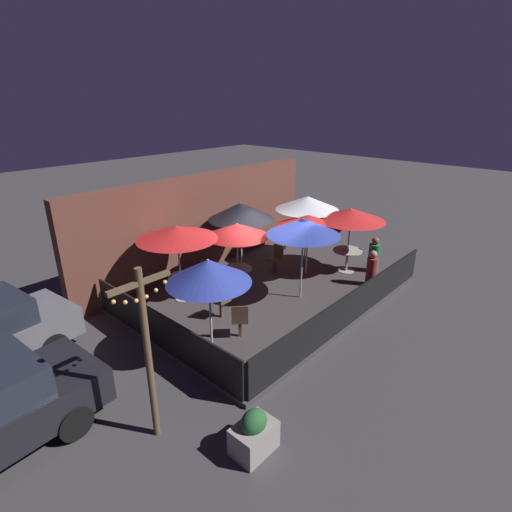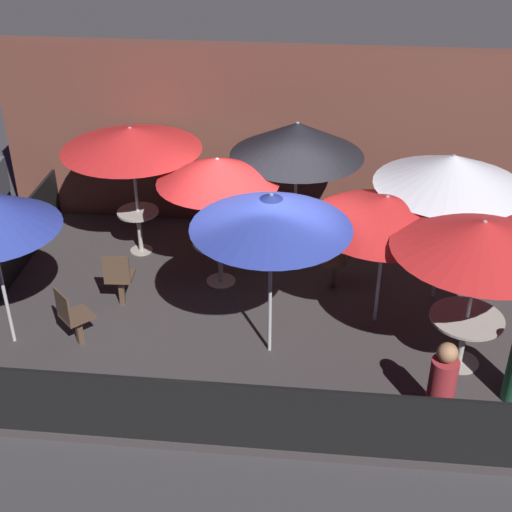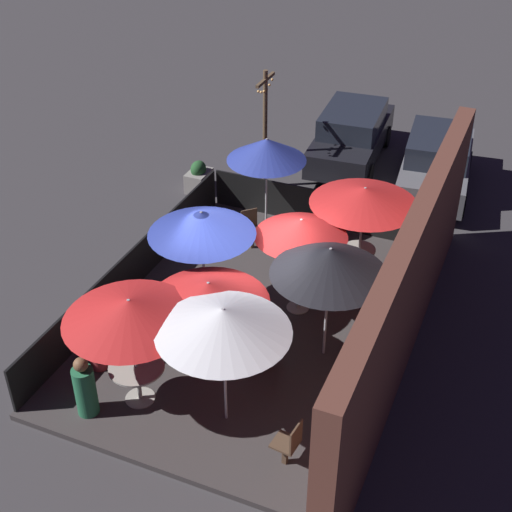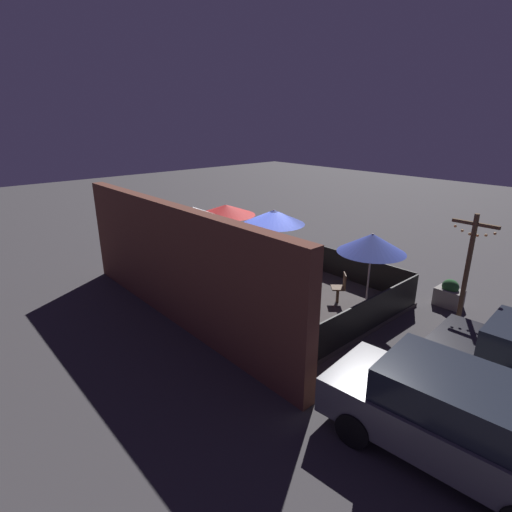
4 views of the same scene
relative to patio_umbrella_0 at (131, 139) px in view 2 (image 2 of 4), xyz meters
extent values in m
plane|color=#383538|center=(2.22, -1.58, -2.20)|extent=(60.00, 60.00, 0.00)
cube|color=#383333|center=(2.22, -1.58, -2.14)|extent=(8.24, 5.66, 0.12)
cube|color=brown|center=(2.22, 1.48, -0.52)|extent=(9.84, 0.36, 3.35)
cube|color=black|center=(2.22, -4.37, -1.61)|extent=(8.04, 0.05, 0.95)
cylinder|color=#B2B2B7|center=(0.00, 0.00, -0.95)|extent=(0.05, 0.05, 2.27)
cone|color=red|center=(0.00, 0.00, 0.00)|extent=(2.28, 2.28, 0.37)
cylinder|color=#B2B2B7|center=(1.52, -0.83, -1.00)|extent=(0.05, 0.05, 2.16)
cone|color=red|center=(1.52, -0.83, -0.11)|extent=(1.86, 1.86, 0.38)
cylinder|color=#B2B2B7|center=(5.09, -2.52, -0.97)|extent=(0.05, 0.05, 2.21)
cone|color=red|center=(5.09, -2.52, -0.07)|extent=(2.26, 2.26, 0.40)
cylinder|color=#B2B2B7|center=(2.46, -2.51, -0.86)|extent=(0.05, 0.05, 2.45)
cone|color=#283893|center=(2.46, -2.51, 0.13)|extent=(2.09, 2.09, 0.47)
cylinder|color=#B2B2B7|center=(4.91, -0.91, -0.88)|extent=(0.05, 0.05, 2.39)
cone|color=silver|center=(4.91, -0.91, 0.08)|extent=(2.20, 2.20, 0.47)
cylinder|color=#B2B2B7|center=(2.65, 0.11, -0.87)|extent=(0.05, 0.05, 2.41)
cone|color=black|center=(2.65, 0.11, 0.06)|extent=(2.15, 2.15, 0.55)
cylinder|color=#B2B2B7|center=(3.97, -1.64, -1.05)|extent=(0.05, 0.05, 2.06)
cone|color=red|center=(3.97, -1.64, -0.22)|extent=(2.14, 2.14, 0.41)
cylinder|color=#9E998E|center=(0.00, 0.00, -2.07)|extent=(0.39, 0.39, 0.02)
cylinder|color=#9E998E|center=(0.00, 0.00, -1.71)|extent=(0.08, 0.08, 0.74)
cylinder|color=#9E998E|center=(0.00, 0.00, -1.32)|extent=(0.71, 0.71, 0.04)
cylinder|color=#9E998E|center=(1.52, -0.83, -2.07)|extent=(0.47, 0.47, 0.02)
cylinder|color=#9E998E|center=(1.52, -0.83, -1.71)|extent=(0.08, 0.08, 0.73)
cylinder|color=#9E998E|center=(1.52, -0.83, -1.33)|extent=(0.86, 0.86, 0.04)
cylinder|color=#9E998E|center=(5.09, -2.52, -2.07)|extent=(0.54, 0.54, 0.02)
cylinder|color=#9E998E|center=(5.09, -2.52, -1.71)|extent=(0.08, 0.08, 0.73)
cylinder|color=#9E998E|center=(5.09, -2.52, -1.33)|extent=(0.98, 0.98, 0.04)
cube|color=#4C3828|center=(3.34, -0.79, -1.84)|extent=(0.08, 0.08, 0.47)
cube|color=#4C3828|center=(3.34, -0.79, -1.59)|extent=(0.41, 0.41, 0.04)
cube|color=#4C3828|center=(3.52, -0.79, -1.35)|extent=(0.04, 0.40, 0.44)
cube|color=#4C3828|center=(-0.24, -2.63, -1.85)|extent=(0.11, 0.11, 0.45)
cube|color=#4C3828|center=(-0.24, -2.63, -1.61)|extent=(0.57, 0.57, 0.04)
cube|color=#4C3828|center=(-0.37, -2.76, -1.37)|extent=(0.31, 0.30, 0.44)
cube|color=#4C3828|center=(0.10, -1.60, -1.84)|extent=(0.08, 0.08, 0.48)
cube|color=#4C3828|center=(0.10, -1.60, -1.58)|extent=(0.42, 0.42, 0.04)
cube|color=#4C3828|center=(0.11, -1.78, -1.34)|extent=(0.40, 0.05, 0.44)
cube|color=#4C3828|center=(5.42, 0.38, -1.86)|extent=(0.09, 0.09, 0.44)
cube|color=#4C3828|center=(5.42, 0.38, -1.62)|extent=(0.44, 0.44, 0.04)
cube|color=#4C3828|center=(5.44, 0.56, -1.38)|extent=(0.40, 0.08, 0.44)
cylinder|color=maroon|center=(4.66, -3.65, -1.63)|extent=(0.43, 0.43, 0.91)
sphere|color=#9E704C|center=(4.66, -3.65, -1.05)|extent=(0.25, 0.25, 0.25)
camera|label=1|loc=(-6.30, -8.67, 3.48)|focal=28.00mm
camera|label=2|loc=(3.09, -10.43, 4.26)|focal=50.00mm
camera|label=3|loc=(12.72, 2.96, 7.12)|focal=50.00mm
camera|label=4|loc=(-6.85, 6.60, 3.24)|focal=28.00mm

